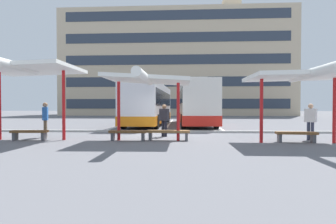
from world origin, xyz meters
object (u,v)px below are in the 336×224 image
at_px(waiting_passenger_0, 45,117).
at_px(waiting_passenger_2, 164,118).
at_px(waiting_shelter_1, 147,81).
at_px(waiting_passenger_1, 311,119).
at_px(bench_0, 29,133).
at_px(bench_2, 168,133).
at_px(coach_bus_1, 195,104).
at_px(bench_1, 128,133).
at_px(bench_3, 296,135).
at_px(waiting_shelter_2, 301,77).
at_px(waiting_shelter_0, 27,70).
at_px(coach_bus_0, 150,104).

relative_size(waiting_passenger_0, waiting_passenger_2, 1.06).
relative_size(waiting_shelter_1, waiting_passenger_1, 2.71).
distance_m(bench_0, bench_2, 6.26).
xyz_separation_m(coach_bus_1, bench_1, (-3.46, -10.50, -1.42)).
bearing_deg(bench_1, waiting_passenger_0, 167.26).
bearing_deg(bench_3, waiting_passenger_2, 162.13).
bearing_deg(waiting_shelter_2, waiting_passenger_1, 51.65).
xyz_separation_m(waiting_passenger_0, waiting_passenger_1, (12.54, -0.33, -0.05)).
bearing_deg(waiting_shelter_0, waiting_passenger_0, 83.26).
bearing_deg(bench_0, coach_bus_1, 53.35).
relative_size(waiting_passenger_0, waiting_passenger_1, 1.04).
distance_m(bench_3, waiting_passenger_2, 6.06).
xyz_separation_m(waiting_shelter_2, waiting_passenger_2, (-5.74, 2.24, -1.79)).
bearing_deg(bench_3, bench_1, 178.42).
distance_m(bench_0, waiting_passenger_1, 12.72).
xyz_separation_m(waiting_shelter_1, bench_2, (0.90, 0.33, -2.32)).
distance_m(coach_bus_0, bench_1, 10.71).
height_order(coach_bus_1, bench_0, coach_bus_1).
bearing_deg(coach_bus_0, waiting_shelter_1, -83.54).
xyz_separation_m(waiting_shelter_1, waiting_passenger_1, (7.33, 0.79, -1.71)).
bearing_deg(waiting_passenger_0, bench_2, -7.35).
bearing_deg(waiting_shelter_2, waiting_passenger_2, 158.68).
height_order(coach_bus_0, waiting_passenger_0, coach_bus_0).
bearing_deg(waiting_shelter_0, bench_2, 4.05).
relative_size(bench_0, bench_1, 0.96).
bearing_deg(waiting_passenger_1, bench_3, -139.11).
distance_m(bench_1, waiting_passenger_0, 4.47).
relative_size(waiting_shelter_0, waiting_shelter_2, 1.10).
height_order(waiting_passenger_0, waiting_passenger_1, waiting_passenger_0).
relative_size(coach_bus_0, waiting_passenger_2, 7.48).
bearing_deg(bench_3, waiting_shelter_2, -90.00).
height_order(waiting_shelter_1, bench_3, waiting_shelter_1).
bearing_deg(waiting_passenger_1, waiting_passenger_2, 171.51).
relative_size(coach_bus_1, waiting_passenger_0, 6.50).
distance_m(waiting_shelter_1, bench_2, 2.51).
height_order(coach_bus_1, bench_1, coach_bus_1).
height_order(coach_bus_1, waiting_shelter_1, coach_bus_1).
distance_m(waiting_shelter_0, waiting_shelter_2, 11.71).
bearing_deg(waiting_passenger_2, waiting_shelter_1, -108.78).
xyz_separation_m(bench_2, waiting_passenger_2, (-0.29, 1.46, 0.59)).
distance_m(waiting_shelter_0, bench_1, 5.28).
bearing_deg(waiting_shelter_1, coach_bus_1, 76.48).
bearing_deg(coach_bus_1, waiting_passenger_2, -102.43).
height_order(waiting_shelter_0, waiting_shelter_1, waiting_shelter_0).
height_order(waiting_shelter_1, waiting_passenger_0, waiting_shelter_1).
distance_m(waiting_shelter_1, waiting_passenger_0, 5.58).
bearing_deg(waiting_shelter_0, waiting_passenger_1, 4.07).
bearing_deg(coach_bus_0, waiting_passenger_0, -112.48).
relative_size(coach_bus_1, waiting_shelter_0, 2.13).
bearing_deg(bench_2, waiting_shelter_2, -8.12).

